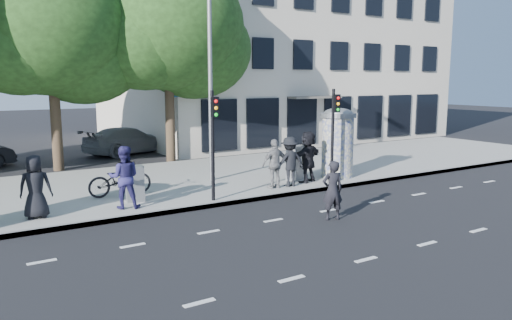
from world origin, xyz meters
TOP-DOWN VIEW (x-y plane):
  - ground at (0.00, 0.00)m, footprint 120.00×120.00m
  - sidewalk at (0.00, 7.50)m, footprint 40.00×8.00m
  - curb at (0.00, 3.55)m, footprint 40.00×0.10m
  - lane_dash_near at (0.00, -2.20)m, footprint 32.00×0.12m
  - lane_dash_far at (0.00, 1.40)m, footprint 32.00×0.12m
  - ad_column_right at (5.20, 4.70)m, footprint 1.36×1.36m
  - traffic_pole_near at (-0.60, 3.79)m, footprint 0.22×0.31m
  - traffic_pole_far at (4.20, 3.79)m, footprint 0.22×0.31m
  - street_lamp at (0.80, 6.63)m, footprint 0.25×0.93m
  - tree_near_left at (-3.50, 12.70)m, footprint 6.80×6.80m
  - tree_center at (1.50, 12.30)m, footprint 7.00×7.00m
  - building at (12.00, 19.99)m, footprint 20.30×15.85m
  - ped_a at (-5.59, 4.59)m, footprint 0.97×0.77m
  - ped_c at (-3.23, 4.37)m, footprint 1.09×0.98m
  - ped_d at (2.63, 4.26)m, footprint 1.18×0.74m
  - ped_e at (2.01, 4.27)m, footprint 1.01×0.58m
  - ped_f at (3.61, 4.50)m, footprint 1.85×1.10m
  - man_road at (1.44, 0.61)m, footprint 0.70×0.55m
  - bicycle at (-2.86, 6.01)m, footprint 0.74×2.05m
  - cabinet_left at (-2.71, 4.99)m, footprint 0.59×0.47m
  - cabinet_right at (3.52, 5.13)m, footprint 0.73×0.63m
  - car_right at (0.58, 15.95)m, footprint 3.49×5.21m

SIDE VIEW (x-z plane):
  - ground at x=0.00m, z-range 0.00..0.00m
  - lane_dash_near at x=0.00m, z-range 0.00..0.01m
  - lane_dash_far at x=0.00m, z-range 0.00..0.01m
  - sidewalk at x=0.00m, z-range 0.00..0.15m
  - curb at x=0.00m, z-range -0.01..0.15m
  - bicycle at x=-2.86m, z-range 0.15..1.22m
  - car_right at x=0.58m, z-range 0.00..1.40m
  - cabinet_left at x=-2.71m, z-range 0.15..1.27m
  - cabinet_right at x=3.52m, z-range 0.15..1.44m
  - man_road at x=1.44m, z-range 0.00..1.67m
  - ped_e at x=2.01m, z-range 0.15..1.86m
  - ped_a at x=-5.59m, z-range 0.15..1.89m
  - ped_d at x=2.63m, z-range 0.15..1.90m
  - ped_c at x=-3.23m, z-range 0.15..1.99m
  - ped_f at x=3.61m, z-range 0.15..2.03m
  - ad_column_right at x=5.20m, z-range 0.21..2.86m
  - traffic_pole_near at x=-0.60m, z-range 0.53..3.93m
  - traffic_pole_far at x=4.20m, z-range 0.53..3.93m
  - street_lamp at x=0.80m, z-range 0.79..8.79m
  - building at x=12.00m, z-range -0.01..11.99m
  - tree_near_left at x=-3.50m, z-range 1.58..10.55m
  - tree_center at x=1.50m, z-range 1.66..10.96m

